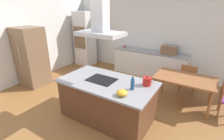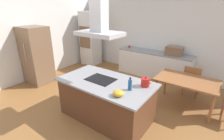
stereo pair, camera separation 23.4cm
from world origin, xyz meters
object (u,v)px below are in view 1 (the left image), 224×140
Objects in this scene: tea_kettle at (147,81)px; coffee_mug_red at (125,46)px; wall_oven_stack at (85,39)px; range_hood at (100,22)px; dining_table at (185,81)px; olive_oil_bottle at (132,84)px; chair_facing_back_wall at (188,77)px; mixing_bowl at (122,93)px; cooktop at (102,80)px; refrigerator at (31,57)px; countertop_microwave at (170,50)px.

tea_kettle reaches higher than coffee_mug_red.
wall_oven_stack is (-1.78, -0.24, 0.16)m from coffee_mug_red.
range_hood reaches higher than tea_kettle.
dining_table is (0.55, 1.20, -0.32)m from tea_kettle.
olive_oil_bottle is 2.35m from chair_facing_back_wall.
coffee_mug_red is (-1.90, 2.61, -0.04)m from tea_kettle.
range_hood reaches higher than mixing_bowl.
cooktop is 3.83m from wall_oven_stack.
dining_table is 2.53m from range_hood.
refrigerator is 4.74m from chair_facing_back_wall.
dining_table is at bearing -61.19° from countertop_microwave.
tea_kettle is at bearing 16.68° from range_hood.
coffee_mug_red is 3.27m from refrigerator.
dining_table is (4.31, 1.27, -0.24)m from refrigerator.
tea_kettle is 0.10× the size of wall_oven_stack.
range_hood is at bearing -124.47° from chair_facing_back_wall.
dining_table is at bearing 67.13° from mixing_bowl.
refrigerator reaches higher than tea_kettle.
olive_oil_bottle is at bearing -59.39° from coffee_mug_red.
wall_oven_stack reaches higher than countertop_microwave.
dining_table is at bearing -29.99° from coffee_mug_red.
range_hood is (-1.47, -1.48, 1.43)m from dining_table.
countertop_microwave is at bearing 91.06° from olive_oil_bottle.
olive_oil_bottle is (0.75, -0.04, 0.10)m from cooktop.
tea_kettle is at bearing 70.51° from mixing_bowl.
refrigerator reaches higher than coffee_mug_red.
refrigerator reaches higher than countertop_microwave.
chair_facing_back_wall is at bearing 24.20° from refrigerator.
coffee_mug_red is 3.26m from range_hood.
range_hood reaches higher than refrigerator.
olive_oil_bottle is at bearing -37.39° from wall_oven_stack.
mixing_bowl is 2.00m from dining_table.
olive_oil_bottle reaches higher than chair_facing_back_wall.
cooktop is 0.43× the size of dining_table.
cooktop is at bearing 177.07° from olive_oil_bottle.
wall_oven_stack is 2.44× the size of range_hood.
cooktop is at bearing -134.88° from dining_table.
wall_oven_stack is at bearing 142.61° from olive_oil_bottle.
chair_facing_back_wall is at bearing -17.00° from coffee_mug_red.
wall_oven_stack reaches higher than dining_table.
tea_kettle is 1.14× the size of mixing_bowl.
refrigerator is 1.30× the size of dining_table.
wall_oven_stack reaches higher than olive_oil_bottle.
mixing_bowl is 2.65m from chair_facing_back_wall.
wall_oven_stack is at bearing 136.23° from range_hood.
dining_table is 0.68m from chair_facing_back_wall.
chair_facing_back_wall is at bearing -43.75° from countertop_microwave.
coffee_mug_red is (-1.68, 0.01, -0.09)m from countertop_microwave.
mixing_bowl is at bearing -26.82° from cooktop.
wall_oven_stack is 4.41m from dining_table.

